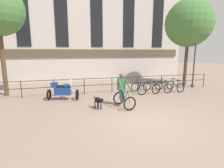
{
  "coord_description": "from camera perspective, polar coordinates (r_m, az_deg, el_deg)",
  "views": [
    {
      "loc": [
        -3.01,
        -6.05,
        2.8
      ],
      "look_at": [
        -0.62,
        2.86,
        1.05
      ],
      "focal_mm": 28.0,
      "sensor_mm": 36.0,
      "label": 1
    }
  ],
  "objects": [
    {
      "name": "parked_bicycle_far_end",
      "position": [
        13.21,
        19.97,
        -0.57
      ],
      "size": [
        0.78,
        1.18,
        0.86
      ],
      "rotation": [
        0.0,
        0.0,
        3.26
      ],
      "color": "black",
      "rests_on": "ground_plane"
    },
    {
      "name": "parked_bicycle_near_lamp",
      "position": [
        11.84,
        8.7,
        -1.29
      ],
      "size": [
        0.69,
        1.13,
        0.86
      ],
      "rotation": [
        0.0,
        0.0,
        3.17
      ],
      "color": "black",
      "rests_on": "ground_plane"
    },
    {
      "name": "parked_motorcycle",
      "position": [
        10.47,
        -15.82,
        -2.02
      ],
      "size": [
        1.85,
        1.02,
        1.35
      ],
      "rotation": [
        0.0,
        0.0,
        1.33
      ],
      "color": "black",
      "rests_on": "ground_plane"
    },
    {
      "name": "street_lamp",
      "position": [
        14.89,
        25.33,
        7.18
      ],
      "size": [
        0.28,
        0.28,
        3.79
      ],
      "color": "#2D382D",
      "rests_on": "ground_plane"
    },
    {
      "name": "tree_canalside_right",
      "position": [
        15.51,
        23.8,
        17.65
      ],
      "size": [
        3.62,
        3.62,
        6.73
      ],
      "color": "brown",
      "rests_on": "ground_plane"
    },
    {
      "name": "building_facade",
      "position": [
        17.57,
        -5.23,
        20.7
      ],
      "size": [
        18.0,
        0.72,
        11.77
      ],
      "color": "beige",
      "rests_on": "ground_plane"
    },
    {
      "name": "ground_plane",
      "position": [
        7.31,
        10.8,
        -11.96
      ],
      "size": [
        60.0,
        60.0,
        0.0
      ],
      "primitive_type": "plane",
      "color": "gray"
    },
    {
      "name": "parked_bicycle_mid_left",
      "position": [
        12.24,
        12.73,
        -1.04
      ],
      "size": [
        0.79,
        1.18,
        0.86
      ],
      "rotation": [
        0.0,
        0.0,
        3.26
      ],
      "color": "black",
      "rests_on": "ground_plane"
    },
    {
      "name": "parked_bicycle_mid_right",
      "position": [
        12.7,
        16.49,
        -0.79
      ],
      "size": [
        0.72,
        1.14,
        0.86
      ],
      "rotation": [
        0.0,
        0.0,
        3.2
      ],
      "color": "black",
      "rests_on": "ground_plane"
    },
    {
      "name": "cyclist_with_bike",
      "position": [
        8.83,
        3.56,
        -2.61
      ],
      "size": [
        0.88,
        1.27,
        1.7
      ],
      "rotation": [
        0.0,
        0.0,
        0.18
      ],
      "color": "black",
      "rests_on": "ground_plane"
    },
    {
      "name": "dog",
      "position": [
        8.56,
        -4.44,
        -5.41
      ],
      "size": [
        0.42,
        0.82,
        0.6
      ],
      "rotation": [
        0.0,
        0.0,
        0.37
      ],
      "color": "black",
      "rests_on": "ground_plane"
    },
    {
      "name": "canal_railing",
      "position": [
        11.83,
        -0.01,
        0.56
      ],
      "size": [
        15.05,
        0.05,
        1.05
      ],
      "color": "#232326",
      "rests_on": "ground_plane"
    }
  ]
}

